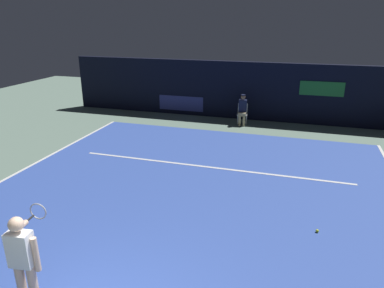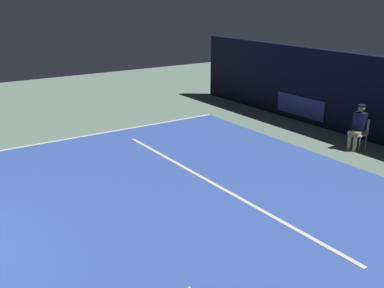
# 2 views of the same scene
# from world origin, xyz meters

# --- Properties ---
(ground_plane) EXTENTS (33.28, 33.28, 0.00)m
(ground_plane) POSITION_xyz_m (0.00, 4.81, 0.00)
(ground_plane) COLOR slate
(court_surface) EXTENTS (10.95, 11.61, 0.01)m
(court_surface) POSITION_xyz_m (0.00, 4.81, 0.01)
(court_surface) COLOR #3856B2
(court_surface) RESTS_ON ground
(line_sideline_right) EXTENTS (0.10, 11.61, 0.01)m
(line_sideline_right) POSITION_xyz_m (-5.43, 4.81, 0.01)
(line_sideline_right) COLOR white
(line_sideline_right) RESTS_ON court_surface
(line_service) EXTENTS (8.54, 0.10, 0.01)m
(line_service) POSITION_xyz_m (0.00, 6.84, 0.01)
(line_service) COLOR white
(line_service) RESTS_ON court_surface
(back_wall) EXTENTS (16.78, 0.33, 2.60)m
(back_wall) POSITION_xyz_m (-0.00, 12.94, 1.30)
(back_wall) COLOR black
(back_wall) RESTS_ON ground
(line_judge_on_chair) EXTENTS (0.48, 0.56, 1.32)m
(line_judge_on_chair) POSITION_xyz_m (0.18, 11.91, 0.69)
(line_judge_on_chair) COLOR white
(line_judge_on_chair) RESTS_ON ground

